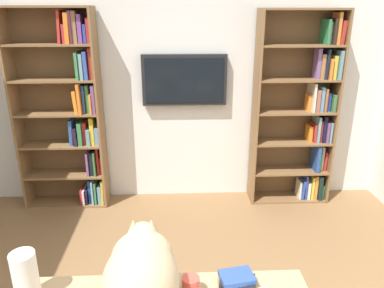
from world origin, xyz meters
TOP-DOWN VIEW (x-y plane):
  - wall_back at (0.00, -2.23)m, footprint 4.52×0.06m
  - bookshelf_left at (-1.29, -2.06)m, footprint 0.83×0.28m
  - bookshelf_right at (1.08, -2.06)m, footprint 0.84×0.28m
  - wall_mounted_tv at (-0.07, -2.15)m, footprint 0.86×0.07m
  - cat at (0.17, 0.30)m, footprint 0.32×0.60m
  - paper_towel_roll at (0.69, 0.23)m, footprint 0.11×0.11m
  - coffee_mug at (-0.04, 0.24)m, footprint 0.08×0.08m
  - desk_book_stack at (-0.26, 0.19)m, footprint 0.19×0.14m

SIDE VIEW (x-z plane):
  - desk_book_stack at x=-0.26m, z-range 0.75..0.81m
  - coffee_mug at x=-0.04m, z-range 0.75..0.84m
  - paper_towel_roll at x=0.69m, z-range 0.75..0.99m
  - cat at x=0.17m, z-range 0.74..1.10m
  - bookshelf_left at x=-1.29m, z-range -0.02..1.97m
  - bookshelf_right at x=1.08m, z-range 0.01..2.02m
  - wall_mounted_tv at x=-0.07m, z-range 1.05..1.56m
  - wall_back at x=0.00m, z-range 0.00..2.70m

